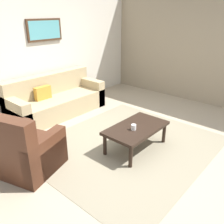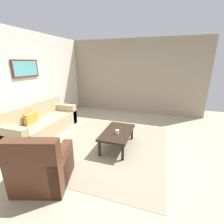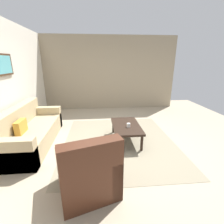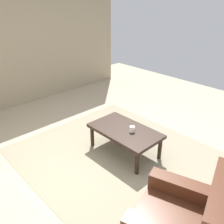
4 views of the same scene
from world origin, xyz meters
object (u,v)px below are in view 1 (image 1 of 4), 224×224
Objects in this scene: armchair_leather at (24,153)px; cup at (134,127)px; couch_main at (55,101)px; coffee_table at (136,129)px; framed_artwork at (45,30)px.

cup is at bearing -30.52° from armchair_leather.
couch_main is 2.17m from armchair_leather.
coffee_table is (-0.04, -2.29, 0.06)m from couch_main.
coffee_table is at bearing -27.71° from armchair_leather.
couch_main is 1.98× the size of coffee_table.
couch_main is 24.39× the size of cup.
coffee_table is 3.05m from framed_artwork.
coffee_table is 12.32× the size of cup.
framed_artwork is (1.79, 1.86, 1.49)m from armchair_leather.
couch_main is at bearing 86.13° from cup.
cup is at bearing -97.15° from framed_artwork.
coffee_table is at bearing -94.70° from framed_artwork.
armchair_leather is 1.77m from coffee_table.
armchair_leather reaches higher than couch_main.
armchair_leather is 1.18× the size of framed_artwork.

